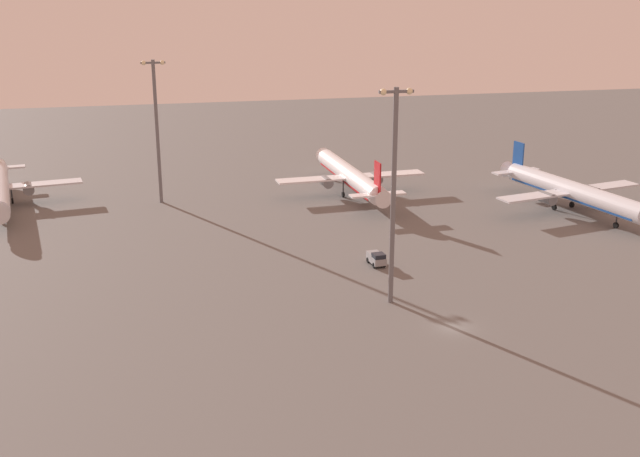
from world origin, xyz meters
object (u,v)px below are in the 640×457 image
(airplane_terminal_side, at_px, (572,191))
(apron_light_west, at_px, (157,124))
(apron_light_central, at_px, (394,185))
(maintenance_van, at_px, (376,258))
(airplane_mid_apron, at_px, (350,176))

(airplane_terminal_side, xyz_separation_m, apron_light_west, (-78.95, 24.35, 12.27))
(apron_light_west, bearing_deg, apron_light_central, -63.60)
(airplane_terminal_side, bearing_deg, apron_light_central, 24.81)
(airplane_terminal_side, bearing_deg, maintenance_van, 12.74)
(apron_light_west, bearing_deg, maintenance_van, -54.56)
(airplane_mid_apron, height_order, maintenance_van, airplane_mid_apron)
(airplane_terminal_side, height_order, airplane_mid_apron, airplane_terminal_side)
(airplane_mid_apron, xyz_separation_m, apron_light_west, (-39.69, 2.17, 12.34))
(airplane_terminal_side, relative_size, apron_light_west, 1.45)
(airplane_mid_apron, distance_m, maintenance_van, 44.38)
(airplane_mid_apron, distance_m, apron_light_central, 61.06)
(airplane_mid_apron, height_order, apron_light_central, apron_light_central)
(maintenance_van, distance_m, apron_light_central, 22.15)
(airplane_terminal_side, bearing_deg, airplane_mid_apron, -41.70)
(airplane_terminal_side, height_order, apron_light_central, apron_light_central)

